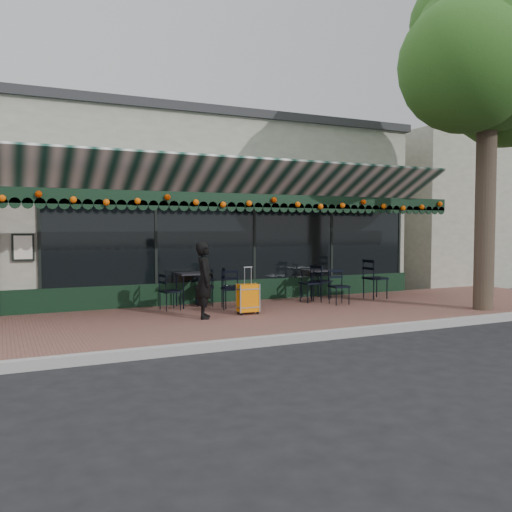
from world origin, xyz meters
name	(u,v)px	position (x,y,z in m)	size (l,w,h in m)	color
ground	(279,343)	(0.00, 0.00, 0.00)	(80.00, 80.00, 0.00)	black
sidewalk	(232,320)	(0.00, 2.00, 0.07)	(18.00, 4.00, 0.15)	brown
curb	(282,339)	(0.00, -0.08, 0.07)	(18.00, 0.16, 0.15)	#9E9E99
restaurant_building	(155,215)	(0.00, 7.84, 2.27)	(12.00, 9.60, 4.50)	gray
neighbor_building_right	(475,215)	(13.00, 8.00, 2.40)	(12.00, 8.00, 4.80)	#B0AE9B
woman	(205,280)	(-0.58, 1.99, 0.88)	(0.54, 0.35, 1.47)	black
suitcase	(248,298)	(0.37, 2.07, 0.47)	(0.42, 0.25, 0.95)	orange
cafe_table_a	(315,273)	(2.86, 3.55, 0.79)	(0.58, 0.58, 0.71)	black
cafe_table_b	(191,276)	(-0.33, 3.55, 0.83)	(0.61, 0.61, 0.76)	black
chair_a_left	(311,283)	(2.44, 3.07, 0.59)	(0.44, 0.44, 0.87)	black
chair_a_right	(321,282)	(2.99, 3.48, 0.57)	(0.42, 0.42, 0.84)	black
chair_a_front	(339,287)	(2.83, 2.46, 0.55)	(0.40, 0.40, 0.80)	black
chair_a_extra	(375,279)	(4.20, 2.93, 0.64)	(0.49, 0.49, 0.98)	black
chair_b_left	(204,287)	(0.00, 3.60, 0.56)	(0.41, 0.41, 0.82)	black
chair_b_right	(233,287)	(0.45, 3.02, 0.59)	(0.44, 0.44, 0.88)	black
chair_b_front	(231,289)	(0.35, 2.92, 0.57)	(0.42, 0.42, 0.83)	black
chair_solo	(170,292)	(-0.88, 3.28, 0.54)	(0.39, 0.39, 0.78)	black
street_tree	(494,67)	(5.46, 0.61, 5.31)	(3.83, 3.32, 7.05)	#382B21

